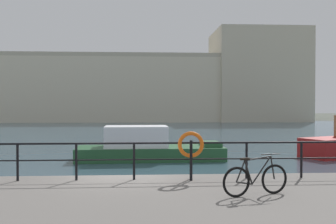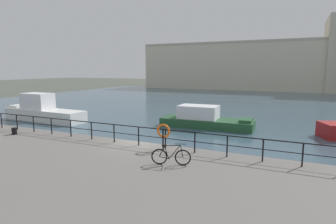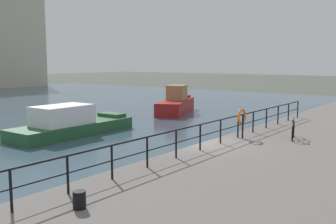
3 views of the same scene
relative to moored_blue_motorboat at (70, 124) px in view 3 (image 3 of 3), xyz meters
The scene contains 7 objects.
ground_plane 10.24m from the moored_blue_motorboat, 94.62° to the right, with size 240.00×240.00×0.00m, color #4C5147.
moored_blue_motorboat is the anchor object (origin of this frame).
moored_small_launch 12.65m from the moored_blue_motorboat, ahead, with size 7.02×4.60×2.47m.
quay_railing 11.05m from the moored_blue_motorboat, 96.50° to the right, with size 21.43×0.07×1.08m.
parked_bicycle 13.36m from the moored_blue_motorboat, 79.16° to the right, with size 1.71×0.58×0.98m.
mooring_bollard 15.10m from the moored_blue_motorboat, 127.28° to the right, with size 0.32×0.32×0.44m, color black.
life_ring_stand 11.26m from the moored_blue_motorboat, 83.86° to the right, with size 0.75×0.16×1.40m.
Camera 3 is at (-14.09, -9.00, 4.53)m, focal length 40.92 mm.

